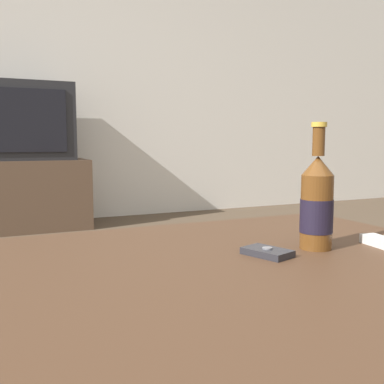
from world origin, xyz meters
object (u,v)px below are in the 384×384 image
(television, at_px, (14,121))
(cell_phone, at_px, (267,252))
(tv_stand, at_px, (17,195))
(beer_bottle, at_px, (317,204))

(television, bearing_deg, cell_phone, -83.25)
(tv_stand, distance_m, cell_phone, 2.71)
(television, height_order, beer_bottle, television)
(tv_stand, xyz_separation_m, beer_bottle, (0.45, -2.68, 0.25))
(tv_stand, distance_m, television, 0.52)
(tv_stand, relative_size, television, 1.25)
(cell_phone, bearing_deg, tv_stand, 77.90)
(beer_bottle, xyz_separation_m, cell_phone, (-0.13, -0.01, -0.09))
(television, xyz_separation_m, cell_phone, (0.32, -2.68, -0.37))
(tv_stand, bearing_deg, television, -90.00)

